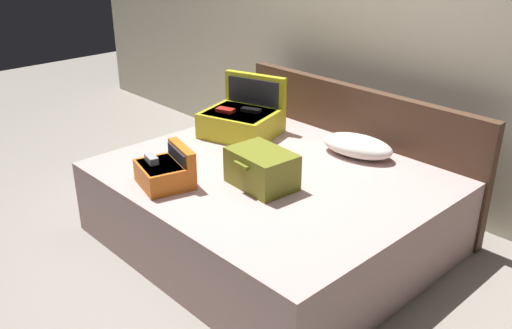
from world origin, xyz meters
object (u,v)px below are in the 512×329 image
object	(u,v)px
hard_case_medium	(261,168)
hard_case_small	(165,171)
hard_case_large	(242,119)
pillow_near_headboard	(357,146)
bed	(270,207)

from	to	relation	value
hard_case_medium	hard_case_small	size ratio (longest dim) A/B	1.11
hard_case_large	pillow_near_headboard	size ratio (longest dim) A/B	1.23
hard_case_large	pillow_near_headboard	bearing A→B (deg)	2.32
hard_case_small	pillow_near_headboard	size ratio (longest dim) A/B	0.76
bed	hard_case_large	distance (m)	0.83
hard_case_small	pillow_near_headboard	bearing A→B (deg)	81.48
bed	hard_case_small	distance (m)	0.77
pillow_near_headboard	hard_case_large	bearing A→B (deg)	-160.80
hard_case_small	hard_case_medium	bearing A→B (deg)	60.27
bed	hard_case_large	bearing A→B (deg)	152.35
hard_case_large	hard_case_small	size ratio (longest dim) A/B	1.63
hard_case_small	pillow_near_headboard	distance (m)	1.36
hard_case_small	pillow_near_headboard	xyz separation A→B (m)	(0.54, 1.25, -0.02)
hard_case_medium	pillow_near_headboard	bearing A→B (deg)	86.43
hard_case_medium	pillow_near_headboard	xyz separation A→B (m)	(0.12, 0.82, -0.04)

